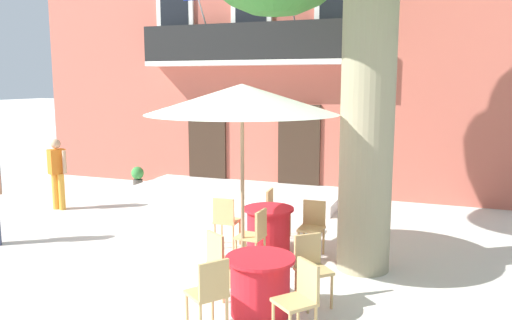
% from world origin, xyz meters
% --- Properties ---
extents(ground_plane, '(120.00, 120.00, 0.00)m').
position_xyz_m(ground_plane, '(0.00, 0.00, 0.00)').
color(ground_plane, silver).
extents(building_facade, '(13.00, 5.09, 7.50)m').
position_xyz_m(building_facade, '(-0.83, 6.99, 3.75)').
color(building_facade, '#BC5B4C').
rests_on(building_facade, ground).
extents(entrance_step_platform, '(5.20, 2.14, 0.25)m').
position_xyz_m(entrance_step_platform, '(-0.83, 3.93, 0.12)').
color(entrance_step_platform, silver).
rests_on(entrance_step_platform, ground).
extents(cafe_table_near_tree, '(0.86, 0.86, 0.76)m').
position_xyz_m(cafe_table_near_tree, '(1.23, 0.45, 0.39)').
color(cafe_table_near_tree, red).
rests_on(cafe_table_near_tree, ground).
extents(cafe_chair_near_tree_0, '(0.40, 0.40, 0.91)m').
position_xyz_m(cafe_chair_near_tree_0, '(1.98, 0.53, 0.53)').
color(cafe_chair_near_tree_0, tan).
rests_on(cafe_chair_near_tree_0, ground).
extents(cafe_chair_near_tree_1, '(0.43, 0.43, 0.91)m').
position_xyz_m(cafe_chair_near_tree_1, '(1.09, 1.20, 0.53)').
color(cafe_chair_near_tree_1, tan).
rests_on(cafe_chair_near_tree_1, ground).
extents(cafe_chair_near_tree_2, '(0.43, 0.43, 0.91)m').
position_xyz_m(cafe_chair_near_tree_2, '(0.48, 0.33, 0.53)').
color(cafe_chair_near_tree_2, tan).
rests_on(cafe_chair_near_tree_2, ground).
extents(cafe_chair_near_tree_3, '(0.42, 0.42, 0.91)m').
position_xyz_m(cafe_chair_near_tree_3, '(1.26, -0.30, 0.53)').
color(cafe_chair_near_tree_3, tan).
rests_on(cafe_chair_near_tree_3, ground).
extents(cafe_table_middle, '(0.86, 0.86, 0.76)m').
position_xyz_m(cafe_table_middle, '(1.94, -1.89, 0.39)').
color(cafe_table_middle, red).
rests_on(cafe_table_middle, ground).
extents(cafe_chair_middle_0, '(0.57, 0.57, 0.91)m').
position_xyz_m(cafe_chair_middle_0, '(2.43, -1.32, 0.53)').
color(cafe_chair_middle_0, tan).
rests_on(cafe_chair_middle_0, ground).
extents(cafe_chair_middle_1, '(0.55, 0.55, 0.91)m').
position_xyz_m(cafe_chair_middle_1, '(1.27, -1.55, 0.53)').
color(cafe_chair_middle_1, tan).
rests_on(cafe_chair_middle_1, ground).
extents(cafe_chair_middle_2, '(0.56, 0.56, 0.91)m').
position_xyz_m(cafe_chair_middle_2, '(1.56, -2.54, 0.53)').
color(cafe_chair_middle_2, tan).
rests_on(cafe_chair_middle_2, ground).
extents(cafe_chair_middle_3, '(0.56, 0.56, 0.91)m').
position_xyz_m(cafe_chair_middle_3, '(2.56, -2.31, 0.53)').
color(cafe_chair_middle_3, tan).
rests_on(cafe_chair_middle_3, ground).
extents(cafe_umbrella, '(2.90, 2.90, 2.85)m').
position_xyz_m(cafe_umbrella, '(1.12, -0.46, 2.61)').
color(cafe_umbrella, '#997A56').
rests_on(cafe_umbrella, ground).
extents(ground_planter_left, '(0.33, 0.33, 0.60)m').
position_xyz_m(ground_planter_left, '(-3.78, 4.05, 0.34)').
color(ground_planter_left, '#47423D').
rests_on(ground_planter_left, ground).
extents(pedestrian_near_entrance, '(0.53, 0.40, 1.61)m').
position_xyz_m(pedestrian_near_entrance, '(-4.17, 1.48, 0.91)').
color(pedestrian_near_entrance, gold).
rests_on(pedestrian_near_entrance, ground).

